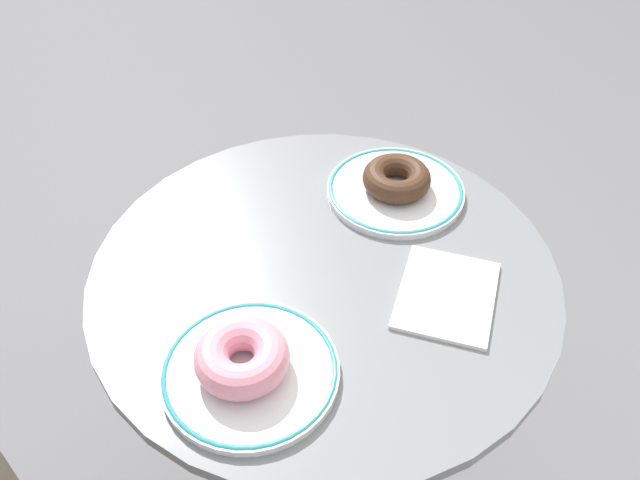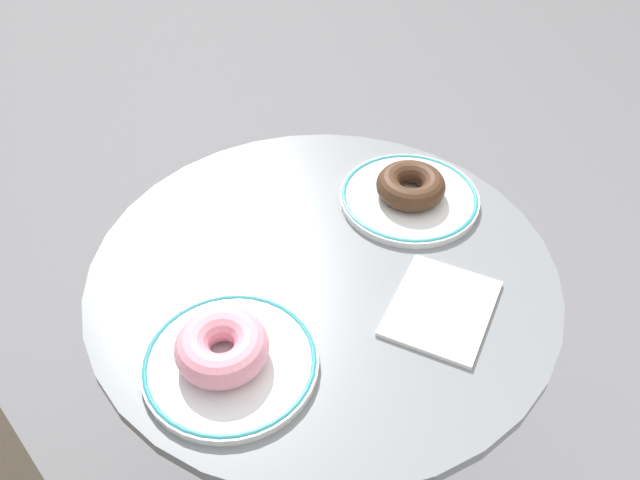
{
  "view_description": "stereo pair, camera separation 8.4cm",
  "coord_description": "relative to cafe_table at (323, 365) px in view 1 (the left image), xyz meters",
  "views": [
    {
      "loc": [
        -0.54,
        -0.27,
        1.35
      ],
      "look_at": [
        0.01,
        0.01,
        0.76
      ],
      "focal_mm": 37.34,
      "sensor_mm": 36.0,
      "label": 1
    },
    {
      "loc": [
        -0.49,
        -0.34,
        1.35
      ],
      "look_at": [
        0.01,
        0.01,
        0.76
      ],
      "focal_mm": 37.34,
      "sensor_mm": 36.0,
      "label": 2
    }
  ],
  "objects": [
    {
      "name": "donut_chocolate",
      "position": [
        0.18,
        -0.02,
        0.24
      ],
      "size": [
        0.14,
        0.14,
        0.03
      ],
      "primitive_type": "torus",
      "rotation": [
        0.0,
        0.0,
        0.71
      ],
      "color": "#422819",
      "rests_on": "plate_right"
    },
    {
      "name": "plate_right",
      "position": [
        0.18,
        -0.02,
        0.22
      ],
      "size": [
        0.2,
        0.2,
        0.01
      ],
      "color": "white",
      "rests_on": "cafe_table"
    },
    {
      "name": "donut_pink_frosted",
      "position": [
        -0.19,
        0.01,
        0.24
      ],
      "size": [
        0.15,
        0.15,
        0.04
      ],
      "primitive_type": "torus",
      "rotation": [
        0.0,
        0.0,
        2.43
      ],
      "color": "pink",
      "rests_on": "plate_left"
    },
    {
      "name": "paper_napkin",
      "position": [
        0.03,
        -0.16,
        0.22
      ],
      "size": [
        0.16,
        0.14,
        0.01
      ],
      "primitive_type": "cube",
      "rotation": [
        0.0,
        0.0,
        0.17
      ],
      "color": "white",
      "rests_on": "cafe_table"
    },
    {
      "name": "plate_left",
      "position": [
        -0.18,
        0.0,
        0.22
      ],
      "size": [
        0.2,
        0.2,
        0.01
      ],
      "color": "white",
      "rests_on": "cafe_table"
    },
    {
      "name": "cafe_table",
      "position": [
        0.0,
        0.0,
        0.0
      ],
      "size": [
        0.61,
        0.61,
        0.72
      ],
      "color": "slate",
      "rests_on": "ground"
    }
  ]
}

